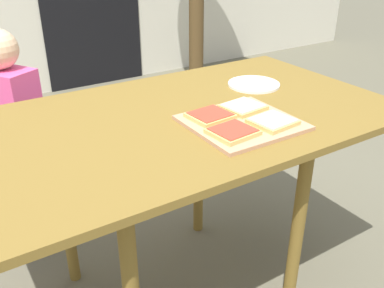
# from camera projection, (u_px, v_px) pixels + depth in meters

# --- Properties ---
(dining_table) EXTENTS (1.51, 0.82, 0.78)m
(dining_table) POSITION_uv_depth(u_px,v_px,m) (172.00, 139.00, 1.41)
(dining_table) COLOR brown
(dining_table) RESTS_ON ground
(cutting_board) EXTENTS (0.32, 0.31, 0.01)m
(cutting_board) POSITION_uv_depth(u_px,v_px,m) (242.00, 123.00, 1.32)
(cutting_board) COLOR tan
(cutting_board) RESTS_ON dining_table
(pizza_slice_near_right) EXTENTS (0.14, 0.13, 0.02)m
(pizza_slice_near_right) POSITION_uv_depth(u_px,v_px,m) (273.00, 121.00, 1.30)
(pizza_slice_near_right) COLOR #E7B563
(pizza_slice_near_right) RESTS_ON cutting_board
(pizza_slice_near_left) EXTENTS (0.14, 0.13, 0.02)m
(pizza_slice_near_left) POSITION_uv_depth(u_px,v_px,m) (233.00, 132.00, 1.23)
(pizza_slice_near_left) COLOR #E7B563
(pizza_slice_near_left) RESTS_ON cutting_board
(pizza_slice_far_right) EXTENTS (0.14, 0.13, 0.02)m
(pizza_slice_far_right) POSITION_uv_depth(u_px,v_px,m) (243.00, 107.00, 1.40)
(pizza_slice_far_right) COLOR #E7B563
(pizza_slice_far_right) RESTS_ON cutting_board
(pizza_slice_far_left) EXTENTS (0.13, 0.13, 0.02)m
(pizza_slice_far_left) POSITION_uv_depth(u_px,v_px,m) (210.00, 116.00, 1.34)
(pizza_slice_far_left) COLOR #E7B563
(pizza_slice_far_left) RESTS_ON cutting_board
(plate_white_right) EXTENTS (0.20, 0.20, 0.01)m
(plate_white_right) POSITION_uv_depth(u_px,v_px,m) (254.00, 84.00, 1.65)
(plate_white_right) COLOR white
(plate_white_right) RESTS_ON dining_table
(child_left) EXTENTS (0.24, 0.28, 0.99)m
(child_left) POSITION_uv_depth(u_px,v_px,m) (15.00, 134.00, 1.78)
(child_left) COLOR #3A344B
(child_left) RESTS_ON ground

